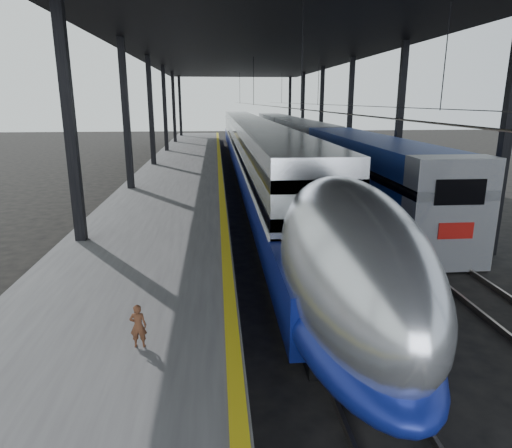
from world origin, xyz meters
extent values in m
plane|color=black|center=(0.00, 0.00, 0.00)|extent=(160.00, 160.00, 0.00)
cube|color=#4C4C4F|center=(-3.50, 20.00, 0.50)|extent=(6.00, 80.00, 1.00)
cube|color=gold|center=(-0.70, 20.00, 1.00)|extent=(0.30, 80.00, 0.01)
cube|color=slate|center=(1.28, 20.00, 0.08)|extent=(0.08, 80.00, 0.16)
cube|color=slate|center=(2.72, 20.00, 0.08)|extent=(0.08, 80.00, 0.16)
cube|color=slate|center=(6.28, 20.00, 0.08)|extent=(0.08, 80.00, 0.16)
cube|color=slate|center=(7.72, 20.00, 0.08)|extent=(0.08, 80.00, 0.16)
cube|color=black|center=(-5.80, 5.00, 4.50)|extent=(0.35, 0.35, 9.00)
cube|color=black|center=(9.60, 5.00, 4.50)|extent=(0.35, 0.35, 9.00)
cube|color=black|center=(-5.80, 15.00, 4.50)|extent=(0.35, 0.35, 9.00)
cube|color=black|center=(9.60, 15.00, 4.50)|extent=(0.35, 0.35, 9.00)
cube|color=black|center=(-5.80, 25.00, 4.50)|extent=(0.35, 0.35, 9.00)
cube|color=black|center=(9.60, 25.00, 4.50)|extent=(0.35, 0.35, 9.00)
cube|color=black|center=(-5.80, 35.00, 4.50)|extent=(0.35, 0.35, 9.00)
cube|color=black|center=(9.60, 35.00, 4.50)|extent=(0.35, 0.35, 9.00)
cube|color=black|center=(-5.80, 45.00, 4.50)|extent=(0.35, 0.35, 9.00)
cube|color=black|center=(9.60, 45.00, 4.50)|extent=(0.35, 0.35, 9.00)
cube|color=black|center=(-5.80, 55.00, 4.50)|extent=(0.35, 0.35, 9.00)
cube|color=black|center=(9.60, 55.00, 4.50)|extent=(0.35, 0.35, 9.00)
cube|color=black|center=(1.90, 20.00, 9.25)|extent=(18.00, 75.00, 0.45)
cylinder|color=slate|center=(2.00, 20.00, 5.50)|extent=(0.03, 74.00, 0.03)
cylinder|color=slate|center=(7.00, 20.00, 5.50)|extent=(0.03, 74.00, 0.03)
cube|color=silver|center=(2.00, 30.15, 2.27)|extent=(2.86, 57.00, 3.94)
cube|color=navy|center=(2.00, 28.65, 1.03)|extent=(2.94, 62.00, 1.53)
cube|color=silver|center=(2.00, 30.15, 1.82)|extent=(2.96, 57.00, 0.10)
cube|color=black|center=(2.00, 30.15, 3.40)|extent=(2.90, 57.00, 0.41)
cube|color=black|center=(2.00, 30.15, 2.27)|extent=(2.90, 57.00, 0.41)
ellipsoid|color=silver|center=(2.00, -1.35, 2.12)|extent=(2.86, 8.40, 3.94)
ellipsoid|color=navy|center=(2.00, -1.35, 0.99)|extent=(2.94, 8.40, 1.67)
ellipsoid|color=black|center=(2.00, -3.95, 2.91)|extent=(1.48, 2.20, 0.89)
cube|color=black|center=(2.00, -1.35, 0.20)|extent=(2.17, 2.60, 0.40)
cube|color=black|center=(2.00, 20.65, 0.20)|extent=(2.17, 2.60, 0.40)
cube|color=navy|center=(7.00, 12.05, 2.03)|extent=(2.84, 18.00, 3.85)
cube|color=gray|center=(7.00, 3.65, 2.03)|extent=(2.89, 1.20, 3.91)
cube|color=black|center=(7.00, 3.03, 2.89)|extent=(1.72, 0.06, 0.86)
cube|color=#A7110C|center=(7.00, 3.03, 1.57)|extent=(1.22, 0.06, 0.56)
cube|color=gray|center=(7.00, 31.05, 2.03)|extent=(2.84, 18.00, 3.85)
cube|color=gray|center=(7.00, 50.05, 2.03)|extent=(2.84, 18.00, 3.85)
cube|color=black|center=(7.00, 6.05, 0.18)|extent=(2.23, 2.40, 0.36)
cube|color=black|center=(7.00, 28.05, 0.18)|extent=(2.23, 2.40, 0.36)
imported|color=#512D1B|center=(-2.58, -2.62, 1.46)|extent=(0.34, 0.23, 0.92)
camera|label=1|loc=(-0.95, -11.02, 5.80)|focal=32.00mm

